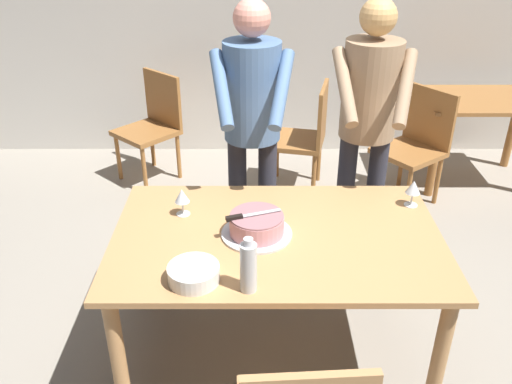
# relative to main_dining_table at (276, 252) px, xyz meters

# --- Properties ---
(ground_plane) EXTENTS (14.00, 14.00, 0.00)m
(ground_plane) POSITION_rel_main_dining_table_xyz_m (0.00, 0.00, -0.65)
(ground_plane) COLOR gray
(back_wall) EXTENTS (10.00, 0.12, 2.70)m
(back_wall) POSITION_rel_main_dining_table_xyz_m (0.00, 2.73, 0.70)
(back_wall) COLOR beige
(back_wall) RESTS_ON ground_plane
(main_dining_table) EXTENTS (1.58, 0.99, 0.75)m
(main_dining_table) POSITION_rel_main_dining_table_xyz_m (0.00, 0.00, 0.00)
(main_dining_table) COLOR tan
(main_dining_table) RESTS_ON ground_plane
(cake_on_platter) EXTENTS (0.34, 0.34, 0.11)m
(cake_on_platter) POSITION_rel_main_dining_table_xyz_m (-0.10, 0.00, 0.15)
(cake_on_platter) COLOR silver
(cake_on_platter) RESTS_ON main_dining_table
(cake_knife) EXTENTS (0.26, 0.11, 0.02)m
(cake_knife) POSITION_rel_main_dining_table_xyz_m (-0.17, -0.02, 0.22)
(cake_knife) COLOR silver
(cake_knife) RESTS_ON cake_on_platter
(plate_stack) EXTENTS (0.22, 0.22, 0.07)m
(plate_stack) POSITION_rel_main_dining_table_xyz_m (-0.36, -0.35, 0.14)
(plate_stack) COLOR white
(plate_stack) RESTS_ON main_dining_table
(wine_glass_near) EXTENTS (0.08, 0.08, 0.14)m
(wine_glass_near) POSITION_rel_main_dining_table_xyz_m (0.71, 0.28, 0.20)
(wine_glass_near) COLOR silver
(wine_glass_near) RESTS_ON main_dining_table
(wine_glass_far) EXTENTS (0.08, 0.08, 0.14)m
(wine_glass_far) POSITION_rel_main_dining_table_xyz_m (-0.47, 0.19, 0.20)
(wine_glass_far) COLOR silver
(wine_glass_far) RESTS_ON main_dining_table
(water_bottle) EXTENTS (0.07, 0.07, 0.25)m
(water_bottle) POSITION_rel_main_dining_table_xyz_m (-0.13, -0.41, 0.22)
(water_bottle) COLOR silver
(water_bottle) RESTS_ON main_dining_table
(person_cutting_cake) EXTENTS (0.47, 0.55, 1.72)m
(person_cutting_cake) POSITION_rel_main_dining_table_xyz_m (-0.12, 0.71, 0.43)
(person_cutting_cake) COLOR #2D2D38
(person_cutting_cake) RESTS_ON ground_plane
(person_standing_beside) EXTENTS (0.46, 0.57, 1.72)m
(person_standing_beside) POSITION_rel_main_dining_table_xyz_m (0.54, 0.74, 0.43)
(person_standing_beside) COLOR #2D2D38
(person_standing_beside) RESTS_ON ground_plane
(background_table) EXTENTS (1.00, 0.70, 0.74)m
(background_table) POSITION_rel_main_dining_table_xyz_m (1.75, 2.03, -0.07)
(background_table) COLOR #9E6633
(background_table) RESTS_ON ground_plane
(background_chair_0) EXTENTS (0.62, 0.62, 0.90)m
(background_chair_0) POSITION_rel_main_dining_table_xyz_m (1.14, 1.69, -0.16)
(background_chair_0) COLOR #9E6633
(background_chair_0) RESTS_ON ground_plane
(background_chair_1) EXTENTS (0.62, 0.62, 0.90)m
(background_chair_1) POSITION_rel_main_dining_table_xyz_m (-0.98, 2.11, -0.16)
(background_chair_1) COLOR #9E6633
(background_chair_1) RESTS_ON ground_plane
(background_chair_2) EXTENTS (0.52, 0.52, 0.90)m
(background_chair_2) POSITION_rel_main_dining_table_xyz_m (0.30, 1.86, -0.16)
(background_chair_2) COLOR #9E6633
(background_chair_2) RESTS_ON ground_plane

